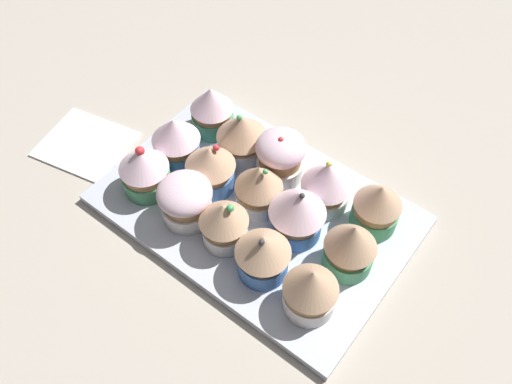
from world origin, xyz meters
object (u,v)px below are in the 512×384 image
cupcake_9 (349,248)px  baking_tray (256,209)px  cupcake_5 (175,140)px  cupcake_0 (144,170)px  cupcake_2 (227,224)px  cupcake_8 (299,210)px  cupcake_1 (186,200)px  cupcake_14 (377,206)px  cupcake_7 (261,188)px  cupcake_10 (212,109)px  cupcake_3 (263,253)px  cupcake_13 (327,184)px  napkin (85,144)px  cupcake_6 (211,167)px  cupcake_12 (280,156)px  cupcake_11 (242,135)px  cupcake_4 (311,289)px

cupcake_9 → baking_tray: bearing=178.2°
cupcake_5 → cupcake_0: bearing=-87.9°
cupcake_2 → cupcake_5: 14.59cm
cupcake_8 → cupcake_1: bearing=-151.2°
cupcake_2 → cupcake_14: (12.29, 12.59, 0.08)cm
cupcake_7 → cupcake_10: same height
cupcake_7 → cupcake_3: bearing=-51.5°
cupcake_13 → napkin: bearing=-160.6°
napkin → cupcake_0: bearing=-2.0°
cupcake_8 → cupcake_0: bearing=-161.4°
cupcake_7 → napkin: (-26.05, -6.07, -4.51)cm
cupcake_1 → cupcake_6: size_ratio=0.91×
cupcake_3 → cupcake_12: (-6.73, 12.43, 0.09)cm
cupcake_9 → cupcake_14: 7.04cm
cupcake_1 → cupcake_12: 13.10cm
cupcake_10 → cupcake_11: bearing=-12.7°
cupcake_1 → cupcake_6: 5.47cm
cupcake_12 → cupcake_4: bearing=-43.9°
cupcake_1 → napkin: bearing=178.2°
baking_tray → cupcake_5: 13.66cm
cupcake_10 → cupcake_0: bearing=-89.2°
cupcake_2 → cupcake_11: bearing=121.5°
cupcake_10 → cupcake_14: 25.66cm
cupcake_5 → baking_tray: bearing=0.8°
cupcake_9 → napkin: size_ratio=0.64×
cupcake_8 → baking_tray: bearing=-176.7°
cupcake_1 → cupcake_14: size_ratio=0.92×
baking_tray → cupcake_9: (13.17, -0.42, 4.45)cm
cupcake_2 → cupcake_3: size_ratio=1.01×
cupcake_3 → cupcake_6: cupcake_6 is taller
cupcake_5 → cupcake_7: bearing=3.1°
cupcake_0 → cupcake_8: 19.79cm
cupcake_13 → napkin: (-31.93, -11.27, -4.56)cm
cupcake_3 → napkin: size_ratio=0.60×
cupcake_4 → cupcake_9: cupcake_9 is taller
cupcake_0 → cupcake_11: (6.07, 11.60, 0.35)cm
baking_tray → cupcake_7: cupcake_7 is taller
cupcake_5 → cupcake_14: size_ratio=0.99×
cupcake_14 → cupcake_3: bearing=-117.1°
cupcake_11 → cupcake_1: bearing=-85.8°
cupcake_12 → cupcake_11: bearing=-177.2°
cupcake_1 → cupcake_11: cupcake_11 is taller
cupcake_5 → cupcake_7: size_ratio=0.99×
cupcake_13 → cupcake_14: size_ratio=1.01×
cupcake_10 → napkin: 18.45cm
baking_tray → cupcake_7: size_ratio=5.16×
cupcake_1 → cupcake_7: (6.19, 6.70, 0.37)cm
cupcake_8 → cupcake_9: 7.20cm
cupcake_7 → baking_tray: bearing=-126.0°
cupcake_11 → cupcake_14: cupcake_11 is taller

